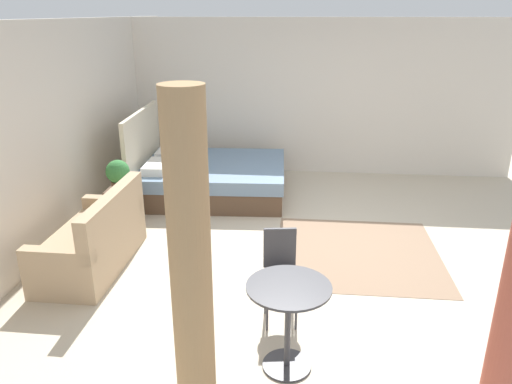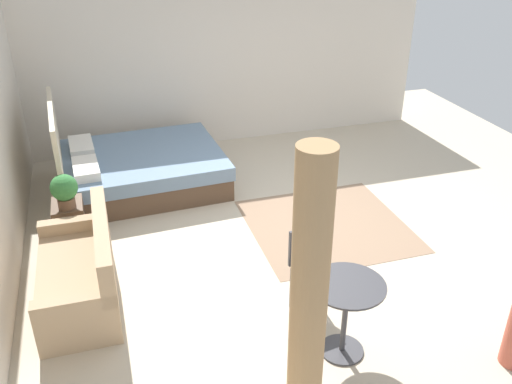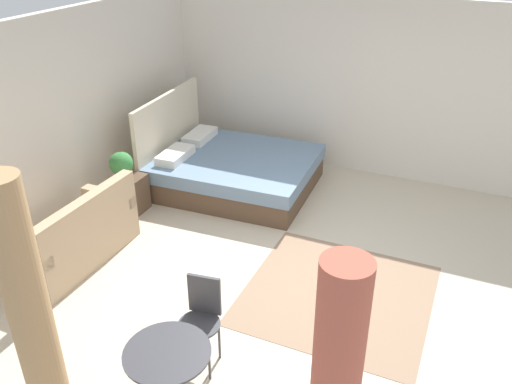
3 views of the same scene
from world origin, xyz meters
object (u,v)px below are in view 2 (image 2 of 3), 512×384
couch (82,275)px  balcony_table (346,305)px  potted_plant (64,190)px  cafe_chair_near_window (306,262)px  bed (137,168)px  nightstand (70,222)px

couch → balcony_table: size_ratio=2.08×
couch → balcony_table: couch is taller
couch → potted_plant: bearing=5.2°
couch → potted_plant: potted_plant is taller
couch → cafe_chair_near_window: bearing=-110.1°
cafe_chair_near_window → balcony_table: bearing=-171.9°
bed → cafe_chair_near_window: bearing=-158.0°
potted_plant → bed: bearing=-34.7°
potted_plant → cafe_chair_near_window: potted_plant is taller
bed → potted_plant: (-1.33, 0.92, 0.45)m
bed → balcony_table: size_ratio=3.07×
nightstand → balcony_table: size_ratio=0.68×
potted_plant → cafe_chair_near_window: bearing=-130.3°
bed → couch: 2.56m
couch → cafe_chair_near_window: size_ratio=1.78×
potted_plant → cafe_chair_near_window: 2.91m
cafe_chair_near_window → couch: bearing=69.9°
potted_plant → balcony_table: 3.46m
balcony_table → nightstand: bearing=41.1°
balcony_table → bed: bearing=19.7°
nightstand → potted_plant: 0.50m
couch → nightstand: couch is taller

